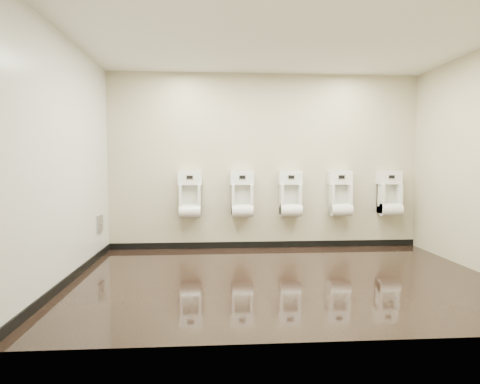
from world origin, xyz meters
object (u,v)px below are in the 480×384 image
object	(u,v)px
urinal_0	(190,198)
access_panel	(100,224)
urinal_4	(390,197)
urinal_1	(242,198)
urinal_2	(290,197)
urinal_3	(340,197)

from	to	relation	value
urinal_0	access_panel	bearing A→B (deg)	-161.69
urinal_0	urinal_4	world-z (taller)	same
urinal_1	urinal_4	world-z (taller)	same
access_panel	urinal_2	distance (m)	2.92
urinal_3	urinal_4	bearing A→B (deg)	0.00
access_panel	urinal_4	xyz separation A→B (m)	(4.51, 0.42, 0.33)
urinal_1	urinal_3	bearing A→B (deg)	0.00
urinal_4	urinal_0	bearing A→B (deg)	180.00
access_panel	urinal_1	xyz separation A→B (m)	(2.10, 0.42, 0.33)
urinal_2	urinal_3	bearing A→B (deg)	0.00
urinal_2	urinal_4	size ratio (longest dim) A/B	1.00
urinal_0	urinal_1	bearing A→B (deg)	0.00
access_panel	urinal_2	world-z (taller)	urinal_2
urinal_4	urinal_2	bearing A→B (deg)	180.00
access_panel	urinal_1	bearing A→B (deg)	11.41
urinal_0	urinal_2	world-z (taller)	same
access_panel	urinal_4	distance (m)	4.54
urinal_1	urinal_3	distance (m)	1.59
urinal_2	urinal_4	world-z (taller)	same
urinal_2	urinal_3	world-z (taller)	same
urinal_2	urinal_4	bearing A→B (deg)	0.00
urinal_1	urinal_0	bearing A→B (deg)	180.00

